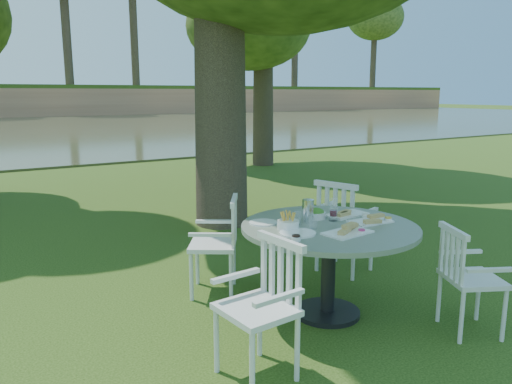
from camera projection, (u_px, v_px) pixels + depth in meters
ground at (266, 274)px, 5.23m from camera, size 140.00×140.00×0.00m
table at (329, 242)px, 4.17m from camera, size 1.47×1.47×0.79m
chair_ne at (340, 220)px, 5.17m from camera, size 0.60×0.62×0.98m
chair_nw at (223, 238)px, 4.67m from camera, size 0.62×0.62×0.92m
chair_sw at (267, 297)px, 3.31m from camera, size 0.47×0.50×0.93m
chair_se at (463, 272)px, 3.89m from camera, size 0.55×0.57×0.85m
tableware at (318, 220)px, 4.16m from camera, size 1.10×0.87×0.20m
river at (8, 132)px, 24.34m from camera, size 100.00×28.00×0.12m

